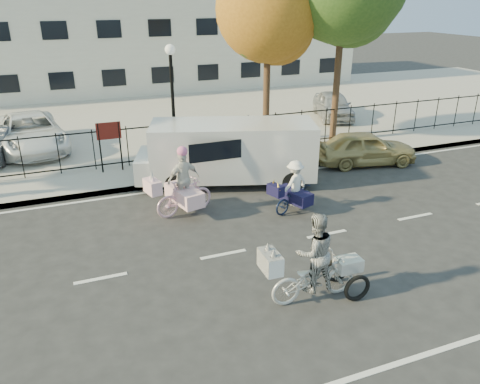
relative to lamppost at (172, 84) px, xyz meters
name	(u,v)px	position (x,y,z in m)	size (l,w,h in m)	color
ground	(223,254)	(-0.50, -6.80, -3.11)	(120.00, 120.00, 0.00)	#333334
road_markings	(223,254)	(-0.50, -6.80, -3.11)	(60.00, 9.52, 0.01)	silver
curb	(175,183)	(-0.50, -1.75, -3.04)	(60.00, 0.10, 0.15)	#A8A399
sidewalk	(168,173)	(-0.50, -0.70, -3.04)	(60.00, 2.20, 0.15)	#A8A399
parking_lot	(129,118)	(-0.50, 8.20, -3.04)	(60.00, 15.60, 0.15)	#A8A399
iron_fence	(160,143)	(-0.50, 0.40, -2.21)	(58.00, 0.06, 1.50)	black
building	(102,43)	(-0.50, 18.20, -0.11)	(34.00, 10.00, 6.00)	silver
lamppost	(172,84)	(0.00, 0.00, 0.00)	(0.36, 0.36, 4.33)	black
street_sign	(109,137)	(-2.35, 0.00, -1.70)	(0.85, 0.06, 1.80)	black
zebra_trike	(314,267)	(0.68, -9.23, -2.34)	(2.33, 0.89, 2.00)	silver
unicorn_bike	(183,190)	(-0.80, -4.10, -2.34)	(2.13, 1.52, 2.09)	#F8BDD8
bull_bike	(294,191)	(2.33, -5.10, -2.48)	(1.76, 1.24, 1.58)	#0F1833
white_van	(230,151)	(1.33, -2.30, -1.94)	(6.42, 3.60, 2.12)	white
gold_sedan	(365,148)	(6.84, -2.30, -2.46)	(1.53, 3.81, 1.30)	tan
lot_car_b	(31,132)	(-5.08, 3.89, -2.24)	(2.39, 5.18, 1.44)	white
lot_car_d	(333,105)	(9.30, 4.02, -2.30)	(1.57, 3.89, 1.33)	#A1A4A9
tree_mid	(271,14)	(4.47, 1.46, 2.22)	(4.15, 4.15, 7.61)	#442D1D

